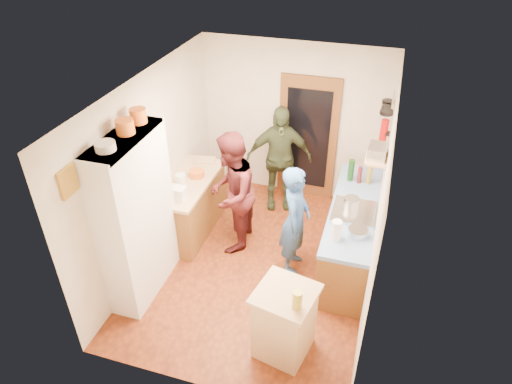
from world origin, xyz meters
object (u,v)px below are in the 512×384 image
at_px(hutch_body, 137,218).
at_px(person_hob, 297,222).
at_px(person_back, 280,158).
at_px(right_counter_base, 351,235).
at_px(person_left, 234,192).
at_px(island_base, 284,323).

relative_size(hutch_body, person_hob, 1.39).
bearing_deg(person_back, right_counter_base, -55.46).
bearing_deg(person_left, person_back, 157.54).
bearing_deg(person_back, person_hob, -84.70).
relative_size(island_base, person_left, 0.48).
distance_m(hutch_body, island_base, 2.15).
xyz_separation_m(hutch_body, island_base, (1.99, -0.49, -0.67)).
distance_m(person_hob, person_back, 1.54).
bearing_deg(hutch_body, person_hob, 26.11).
bearing_deg(right_counter_base, person_left, -175.31).
bearing_deg(island_base, hutch_body, 166.22).
xyz_separation_m(person_hob, person_back, (-0.60, 1.41, 0.09)).
relative_size(hutch_body, person_back, 1.25).
xyz_separation_m(hutch_body, right_counter_base, (2.50, 1.30, -0.68)).
bearing_deg(hutch_body, right_counter_base, 27.47).
bearing_deg(island_base, person_hob, 97.48).
distance_m(hutch_body, person_hob, 2.04).
relative_size(person_hob, person_back, 0.90).
distance_m(hutch_body, person_back, 2.61).
height_order(hutch_body, person_back, hutch_body).
bearing_deg(person_hob, person_back, 20.90).
xyz_separation_m(right_counter_base, person_back, (-1.29, 1.00, 0.46)).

